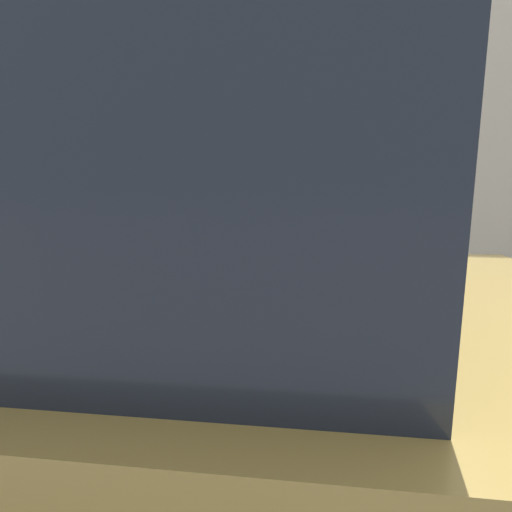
% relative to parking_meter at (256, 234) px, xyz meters
% --- Properties ---
extents(ground_plane, '(60.00, 60.00, 0.00)m').
position_rel_parking_meter_xyz_m(ground_plane, '(0.03, -1.22, -1.13)').
color(ground_plane, slate).
extents(sidewalk, '(24.00, 2.80, 0.12)m').
position_rel_parking_meter_xyz_m(sidewalk, '(0.03, 0.98, -1.07)').
color(sidewalk, '#BCB7AD').
rests_on(sidewalk, ground_plane).
extents(building_facade, '(24.00, 0.30, 6.70)m').
position_rel_parking_meter_xyz_m(building_facade, '(0.03, 3.22, 2.22)').
color(building_facade, beige).
rests_on(building_facade, ground_plane).
extents(parking_meter, '(0.19, 0.12, 1.41)m').
position_rel_parking_meter_xyz_m(parking_meter, '(0.00, 0.00, 0.00)').
color(parking_meter, '#2D2D30').
rests_on(parking_meter, sidewalk).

